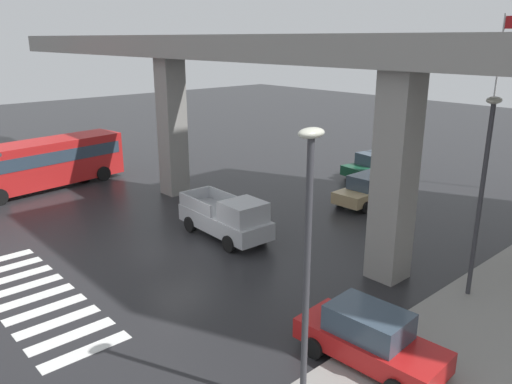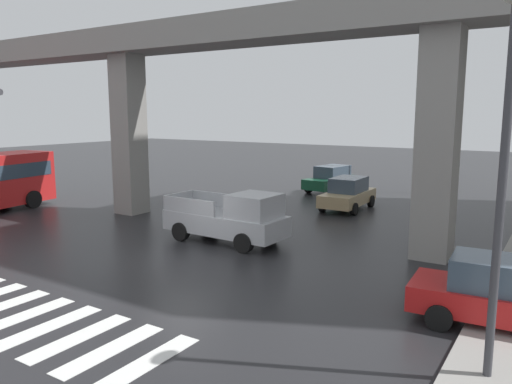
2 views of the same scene
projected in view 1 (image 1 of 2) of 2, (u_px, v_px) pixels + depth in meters
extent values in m
plane|color=#232326|center=(177.00, 252.00, 22.20)|extent=(120.00, 120.00, 0.00)
cube|color=silver|center=(6.00, 268.00, 20.63)|extent=(0.55, 2.80, 0.01)
cube|color=silver|center=(15.00, 277.00, 19.85)|extent=(0.55, 2.80, 0.01)
cube|color=silver|center=(24.00, 287.00, 19.07)|extent=(0.55, 2.80, 0.01)
cube|color=silver|center=(34.00, 298.00, 18.28)|extent=(0.55, 2.80, 0.01)
cube|color=silver|center=(46.00, 309.00, 17.50)|extent=(0.55, 2.80, 0.01)
cube|color=silver|center=(58.00, 322.00, 16.72)|extent=(0.55, 2.80, 0.01)
cube|color=silver|center=(71.00, 336.00, 15.94)|extent=(0.55, 2.80, 0.01)
cube|color=silver|center=(86.00, 351.00, 15.15)|extent=(0.55, 2.80, 0.01)
cube|color=gray|center=(259.00, 48.00, 22.80)|extent=(53.26, 2.32, 1.20)
cube|color=gray|center=(172.00, 128.00, 29.53)|extent=(1.30, 1.30, 8.01)
cube|color=gray|center=(394.00, 179.00, 18.77)|extent=(1.30, 1.30, 8.01)
cube|color=gray|center=(448.00, 349.00, 15.14)|extent=(4.00, 36.00, 0.15)
cube|color=#A8AAAF|center=(224.00, 221.00, 23.73)|extent=(5.17, 2.09, 0.80)
cube|color=#A8AAAF|center=(243.00, 212.00, 22.42)|extent=(1.76, 1.81, 0.90)
cube|color=#3F5160|center=(250.00, 214.00, 22.08)|extent=(0.16, 1.67, 0.77)
cube|color=#A8AAAF|center=(225.00, 198.00, 24.91)|extent=(2.65, 0.20, 0.60)
cube|color=#A8AAAF|center=(195.00, 205.00, 23.84)|extent=(2.65, 0.20, 0.60)
cube|color=#A8AAAF|center=(195.00, 195.00, 25.37)|extent=(0.17, 1.75, 0.60)
cylinder|color=black|center=(261.00, 234.00, 23.24)|extent=(0.77, 0.31, 0.76)
cylinder|color=black|center=(229.00, 244.00, 22.14)|extent=(0.77, 0.31, 0.76)
cylinder|color=black|center=(221.00, 216.00, 25.56)|extent=(0.77, 0.31, 0.76)
cylinder|color=black|center=(190.00, 224.00, 24.46)|extent=(0.77, 0.31, 0.76)
cube|color=red|center=(36.00, 164.00, 30.88)|extent=(3.90, 11.04, 2.70)
cube|color=#2D3D4C|center=(35.00, 157.00, 30.74)|extent=(3.87, 10.51, 0.76)
cube|color=#2D3D4C|center=(111.00, 145.00, 34.67)|extent=(2.24, 0.38, 1.49)
cylinder|color=black|center=(83.00, 168.00, 34.72)|extent=(0.47, 1.00, 0.96)
cylinder|color=black|center=(103.00, 174.00, 33.20)|extent=(0.47, 1.00, 0.96)
cube|color=tan|center=(367.00, 193.00, 28.45)|extent=(1.86, 4.34, 0.64)
cube|color=#384756|center=(369.00, 181.00, 28.31)|extent=(1.55, 2.27, 0.76)
cylinder|color=black|center=(366.00, 207.00, 27.07)|extent=(0.25, 0.65, 0.64)
cylinder|color=black|center=(340.00, 200.00, 28.27)|extent=(0.25, 0.65, 0.64)
cylinder|color=black|center=(393.00, 197.00, 28.81)|extent=(0.25, 0.65, 0.64)
cylinder|color=black|center=(368.00, 191.00, 30.01)|extent=(0.25, 0.65, 0.64)
cube|color=#14472D|center=(373.00, 168.00, 33.89)|extent=(2.42, 4.53, 0.64)
cube|color=#384756|center=(375.00, 158.00, 33.73)|extent=(1.83, 2.45, 0.76)
cylinder|color=black|center=(367.00, 179.00, 32.60)|extent=(0.34, 0.67, 0.64)
cylinder|color=black|center=(349.00, 173.00, 33.98)|extent=(0.34, 0.67, 0.64)
cylinder|color=black|center=(396.00, 173.00, 33.98)|extent=(0.34, 0.67, 0.64)
cylinder|color=black|center=(377.00, 168.00, 35.36)|extent=(0.34, 0.67, 0.64)
cube|color=red|center=(370.00, 344.00, 14.41)|extent=(4.40, 2.03, 0.64)
cube|color=#384756|center=(368.00, 322.00, 14.27)|extent=(2.33, 1.64, 0.76)
cylinder|color=black|center=(427.00, 361.00, 14.20)|extent=(0.65, 0.28, 0.64)
cylinder|color=black|center=(348.00, 325.00, 15.99)|extent=(0.65, 0.28, 0.64)
cylinder|color=black|center=(314.00, 348.00, 14.81)|extent=(0.65, 0.28, 0.64)
cylinder|color=#38383D|center=(306.00, 287.00, 11.71)|extent=(0.16, 0.16, 7.00)
ellipsoid|color=beige|center=(311.00, 133.00, 10.65)|extent=(0.44, 0.70, 0.24)
cylinder|color=#38383D|center=(480.00, 206.00, 17.33)|extent=(0.16, 0.16, 7.00)
ellipsoid|color=beige|center=(494.00, 100.00, 16.27)|extent=(0.44, 0.70, 0.24)
cylinder|color=silver|center=(493.00, 105.00, 30.24)|extent=(0.12, 0.12, 10.41)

